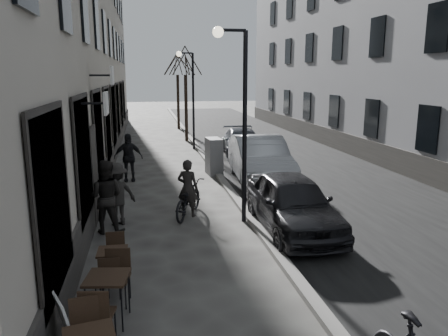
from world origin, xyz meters
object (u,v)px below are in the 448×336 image
object	(u,v)px
tree_far	(177,64)
sign_board	(69,335)
streetlamp_far	(190,89)
car_near	(292,203)
streetlamp_near	(238,105)
pedestrian_near	(106,197)
car_far	(242,143)
utility_cabinet	(214,156)
pedestrian_far	(128,158)
pedestrian_mid	(117,194)
tree_near	(185,61)
bistro_set_b	(108,294)
bistro_set_c	(113,263)
bicycle	(188,199)
car_mid	(260,159)

from	to	relation	value
tree_far	sign_board	size ratio (longest dim) A/B	5.91
streetlamp_far	car_near	distance (m)	13.18
streetlamp_near	tree_far	xyz separation A→B (m)	(0.07, 21.00, 1.50)
pedestrian_near	car_far	xyz separation A→B (m)	(5.72, 9.77, -0.28)
utility_cabinet	pedestrian_far	xyz separation A→B (m)	(-3.32, -0.55, 0.17)
pedestrian_mid	utility_cabinet	bearing A→B (deg)	-152.05
tree_far	pedestrian_far	size ratio (longest dim) A/B	3.17
tree_near	pedestrian_near	world-z (taller)	tree_near
streetlamp_far	pedestrian_near	bearing A→B (deg)	-105.68
bistro_set_b	bistro_set_c	world-z (taller)	bistro_set_b
pedestrian_near	pedestrian_mid	world-z (taller)	pedestrian_near
streetlamp_far	tree_far	size ratio (longest dim) A/B	0.89
utility_cabinet	pedestrian_mid	xyz separation A→B (m)	(-3.47, -5.48, 0.11)
tree_far	pedestrian_mid	xyz separation A→B (m)	(-3.27, -20.69, -3.82)
tree_far	bistro_set_c	bearing A→B (deg)	-97.48
streetlamp_far	bistro_set_c	xyz separation A→B (m)	(-3.09, -15.11, -2.75)
bicycle	pedestrian_near	size ratio (longest dim) A/B	1.02
bistro_set_c	streetlamp_far	bearing A→B (deg)	79.75
bistro_set_c	sign_board	distance (m)	2.29
tree_far	bistro_set_b	bearing A→B (deg)	-97.05
tree_far	pedestrian_far	bearing A→B (deg)	-101.19
bistro_set_c	car_far	bearing A→B (deg)	68.30
sign_board	utility_cabinet	size ratio (longest dim) A/B	0.66
streetlamp_far	pedestrian_near	size ratio (longest dim) A/B	2.73
bicycle	tree_near	bearing A→B (deg)	-70.69
streetlamp_far	pedestrian_mid	bearing A→B (deg)	-105.28
tree_far	utility_cabinet	bearing A→B (deg)	-89.25
streetlamp_near	car_mid	size ratio (longest dim) A/B	1.00
streetlamp_far	tree_far	distance (m)	9.12
pedestrian_near	pedestrian_far	bearing A→B (deg)	-81.31
bicycle	car_mid	bearing A→B (deg)	-105.62
bistro_set_b	car_far	xyz separation A→B (m)	(5.37, 14.03, 0.16)
tree_near	streetlamp_near	bearing A→B (deg)	-90.28
utility_cabinet	car_mid	world-z (taller)	car_mid
pedestrian_far	car_near	bearing A→B (deg)	-55.96
utility_cabinet	pedestrian_mid	distance (m)	6.49
bicycle	pedestrian_far	bearing A→B (deg)	-44.03
car_near	pedestrian_mid	bearing A→B (deg)	165.12
streetlamp_far	car_far	bearing A→B (deg)	-46.75
utility_cabinet	pedestrian_far	size ratio (longest dim) A/B	0.81
streetlamp_far	bistro_set_c	world-z (taller)	streetlamp_far
bistro_set_b	pedestrian_far	world-z (taller)	pedestrian_far
utility_cabinet	car_near	bearing A→B (deg)	-86.72
bicycle	sign_board	bearing A→B (deg)	94.25
bistro_set_c	car_near	world-z (taller)	car_near
car_far	bistro_set_b	bearing A→B (deg)	-105.72
car_near	streetlamp_near	bearing A→B (deg)	144.36
car_mid	bistro_set_c	bearing A→B (deg)	-119.39
streetlamp_near	bistro_set_b	distance (m)	6.05
bicycle	car_far	world-z (taller)	car_far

